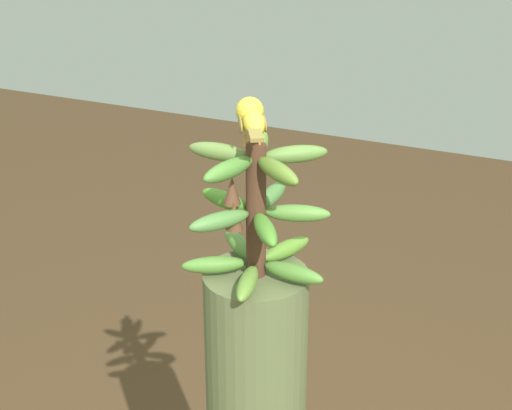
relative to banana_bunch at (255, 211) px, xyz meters
name	(u,v)px	position (x,y,z in m)	size (l,w,h in m)	color
banana_bunch	(255,211)	(0.00, 0.00, 0.00)	(0.31, 0.31, 0.29)	#4C2D1E
perched_bird	(251,118)	(-0.01, -0.01, 0.20)	(0.18, 0.11, 0.09)	#C68933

